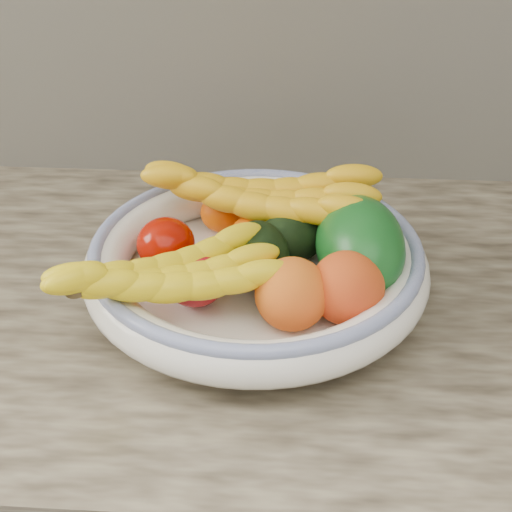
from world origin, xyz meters
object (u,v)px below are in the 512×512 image
object	(u,v)px
fruit_bowl	(256,264)
green_mango	(360,246)
banana_bunch_back	(259,202)
banana_bunch_front	(167,281)

from	to	relation	value
fruit_bowl	green_mango	world-z (taller)	green_mango
banana_bunch_back	fruit_bowl	bearing A→B (deg)	-81.00
green_mango	fruit_bowl	bearing A→B (deg)	169.79
green_mango	banana_bunch_back	distance (m)	0.14
fruit_bowl	green_mango	bearing A→B (deg)	1.29
fruit_bowl	green_mango	distance (m)	0.12
banana_bunch_front	green_mango	bearing A→B (deg)	-1.75
green_mango	banana_bunch_back	world-z (taller)	green_mango
banana_bunch_back	banana_bunch_front	distance (m)	0.18
banana_bunch_front	fruit_bowl	bearing A→B (deg)	19.72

